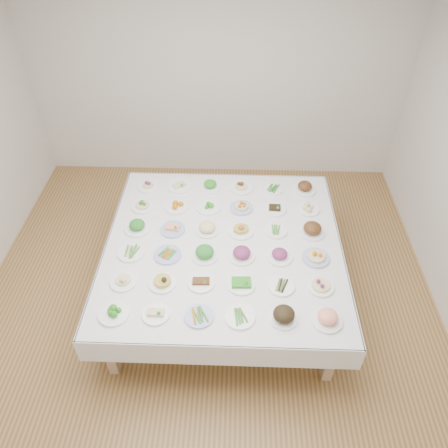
{
  "coord_description": "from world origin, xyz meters",
  "views": [
    {
      "loc": [
        0.29,
        -3.0,
        3.85
      ],
      "look_at": [
        0.17,
        0.28,
        0.88
      ],
      "focal_mm": 35.0,
      "sensor_mm": 36.0,
      "label": 1
    }
  ],
  "objects_px": {
    "dish_18": "(137,224)",
    "dish_35": "(305,185)",
    "display_table": "(223,248)",
    "dish_0": "(113,312)"
  },
  "relations": [
    {
      "from": "display_table",
      "to": "dish_18",
      "type": "xyz_separation_m",
      "value": [
        -0.9,
        0.18,
        0.14
      ]
    },
    {
      "from": "dish_18",
      "to": "dish_35",
      "type": "height_order",
      "value": "same"
    },
    {
      "from": "display_table",
      "to": "dish_0",
      "type": "bearing_deg",
      "value": -135.29
    },
    {
      "from": "dish_18",
      "to": "dish_35",
      "type": "xyz_separation_m",
      "value": [
        1.81,
        0.72,
        0.0
      ]
    },
    {
      "from": "display_table",
      "to": "dish_35",
      "type": "bearing_deg",
      "value": 44.85
    },
    {
      "from": "dish_0",
      "to": "dish_35",
      "type": "bearing_deg",
      "value": 44.78
    },
    {
      "from": "dish_0",
      "to": "dish_18",
      "type": "bearing_deg",
      "value": 89.52
    },
    {
      "from": "dish_18",
      "to": "dish_35",
      "type": "bearing_deg",
      "value": 21.69
    },
    {
      "from": "dish_0",
      "to": "dish_35",
      "type": "height_order",
      "value": "dish_35"
    },
    {
      "from": "dish_0",
      "to": "dish_18",
      "type": "distance_m",
      "value": 1.08
    }
  ]
}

